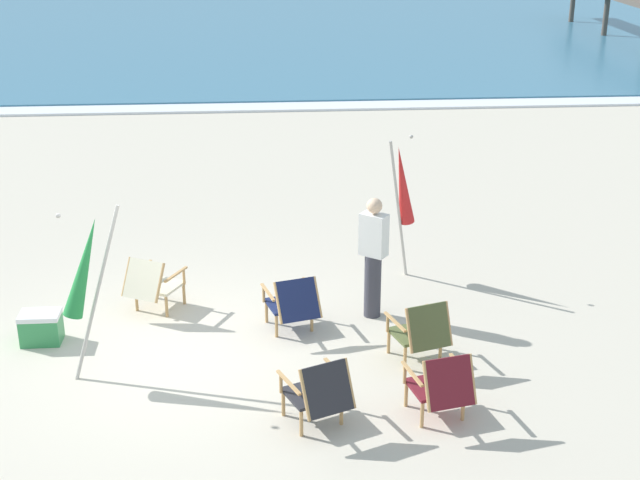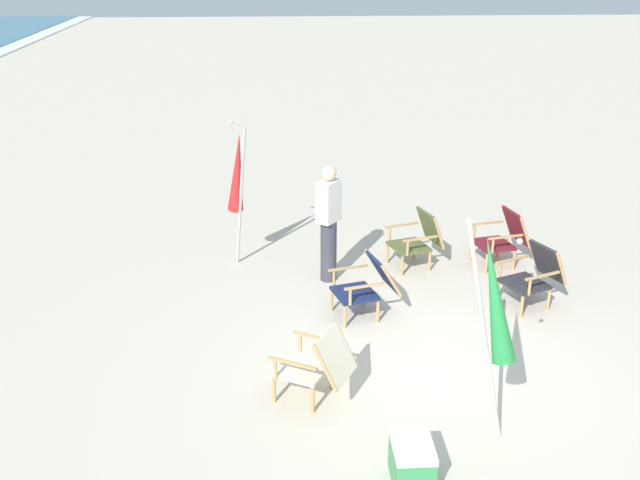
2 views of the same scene
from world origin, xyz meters
The scene contains 10 objects.
ground_plane centered at (0.00, 0.00, 0.00)m, with size 80.00×80.00×0.00m, color beige.
beach_chair_front_right centered at (1.61, -1.62, 0.43)m, with size 0.81×0.88×0.80m.
beach_chair_mid_center centered at (2.90, -0.37, 0.43)m, with size 0.75×0.83×0.81m.
beach_chair_far_center centered at (-0.38, 1.24, 0.42)m, with size 0.85×0.92×0.79m.
beach_chair_back_left centered at (1.44, 0.53, 0.42)m, with size 0.76×0.90×0.78m.
beach_chair_front_left centered at (2.89, -1.59, 0.43)m, with size 0.72×0.81×0.81m.
umbrella_furled_red centered at (3.05, 2.16, 1.37)m, with size 0.48×0.41×2.10m.
umbrella_furled_green centered at (-0.90, -0.33, 1.32)m, with size 0.73×0.46×2.03m.
person_near_chairs centered at (2.50, 0.94, 0.84)m, with size 0.39×0.36×1.63m.
cooler_box centered at (-1.68, 0.50, 0.20)m, with size 0.49×0.35×0.40m.
Camera 2 is at (-6.86, 1.59, 4.38)m, focal length 42.00 mm.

